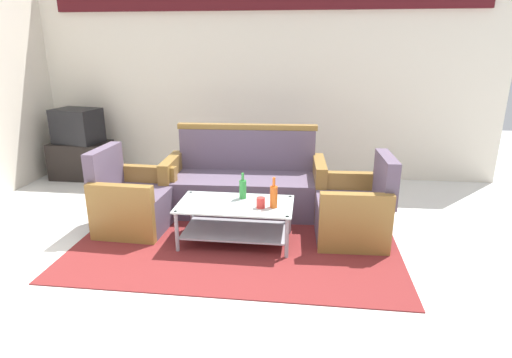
# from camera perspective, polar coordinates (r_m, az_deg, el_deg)

# --- Properties ---
(ground_plane) EXTENTS (14.00, 14.00, 0.00)m
(ground_plane) POSITION_cam_1_polar(r_m,az_deg,el_deg) (3.59, -4.42, -13.55)
(ground_plane) COLOR white
(wall_back) EXTENTS (6.52, 0.19, 2.80)m
(wall_back) POSITION_cam_1_polar(r_m,az_deg,el_deg) (6.10, 1.04, 14.13)
(wall_back) COLOR silver
(wall_back) RESTS_ON ground
(rug) EXTENTS (3.10, 2.22, 0.01)m
(rug) POSITION_cam_1_polar(r_m,az_deg,el_deg) (4.33, -2.28, -7.66)
(rug) COLOR maroon
(rug) RESTS_ON ground
(couch) EXTENTS (1.83, 0.82, 0.96)m
(couch) POSITION_cam_1_polar(r_m,az_deg,el_deg) (4.88, -1.47, -0.74)
(couch) COLOR #5B4C60
(couch) RESTS_ON rug
(armchair_left) EXTENTS (0.72, 0.78, 0.85)m
(armchair_left) POSITION_cam_1_polar(r_m,az_deg,el_deg) (4.59, -16.32, -3.03)
(armchair_left) COLOR #5B4C60
(armchair_left) RESTS_ON rug
(armchair_right) EXTENTS (0.73, 0.79, 0.85)m
(armchair_right) POSITION_cam_1_polar(r_m,az_deg,el_deg) (4.29, 13.12, -4.28)
(armchair_right) COLOR #5B4C60
(armchair_right) RESTS_ON rug
(coffee_table) EXTENTS (1.10, 0.60, 0.40)m
(coffee_table) POSITION_cam_1_polar(r_m,az_deg,el_deg) (4.09, -2.77, -5.13)
(coffee_table) COLOR silver
(coffee_table) RESTS_ON rug
(bottle_green) EXTENTS (0.07, 0.07, 0.26)m
(bottle_green) POSITION_cam_1_polar(r_m,az_deg,el_deg) (4.14, -1.79, -1.32)
(bottle_green) COLOR #2D8C38
(bottle_green) RESTS_ON coffee_table
(bottle_orange) EXTENTS (0.07, 0.07, 0.29)m
(bottle_orange) POSITION_cam_1_polar(r_m,az_deg,el_deg) (3.91, 2.41, -2.32)
(bottle_orange) COLOR #D85919
(bottle_orange) RESTS_ON coffee_table
(cup) EXTENTS (0.08, 0.08, 0.10)m
(cup) POSITION_cam_1_polar(r_m,az_deg,el_deg) (3.92, 0.64, -3.21)
(cup) COLOR red
(cup) RESTS_ON coffee_table
(tv_stand) EXTENTS (0.80, 0.50, 0.52)m
(tv_stand) POSITION_cam_1_polar(r_m,az_deg,el_deg) (6.62, -22.48, 2.40)
(tv_stand) COLOR black
(tv_stand) RESTS_ON ground
(television) EXTENTS (0.67, 0.55, 0.48)m
(television) POSITION_cam_1_polar(r_m,az_deg,el_deg) (6.52, -22.98, 6.64)
(television) COLOR black
(television) RESTS_ON tv_stand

